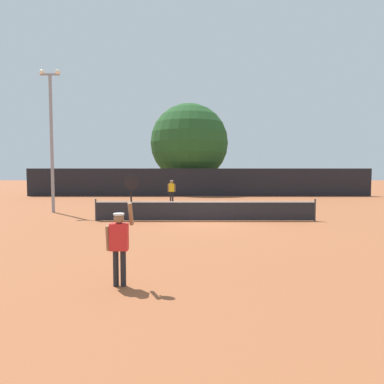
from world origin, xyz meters
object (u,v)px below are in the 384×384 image
(parked_car_mid, at_px, (286,184))
(large_tree, at_px, (190,143))
(parked_car_near, at_px, (252,184))
(tennis_ball, at_px, (180,216))
(light_pole, at_px, (52,132))
(player_serving, at_px, (120,238))
(player_receiving, at_px, (172,189))

(parked_car_mid, bearing_deg, large_tree, -170.25)
(parked_car_near, height_order, parked_car_mid, same)
(tennis_ball, bearing_deg, parked_car_mid, 62.10)
(light_pole, distance_m, parked_car_mid, 27.38)
(light_pole, xyz_separation_m, parked_car_near, (14.86, 19.49, -3.87))
(player_serving, distance_m, parked_car_mid, 34.69)
(player_serving, bearing_deg, tennis_ball, 85.33)
(player_receiving, relative_size, parked_car_near, 0.38)
(tennis_ball, distance_m, large_tree, 18.85)
(parked_car_near, bearing_deg, tennis_ball, -103.78)
(player_receiving, bearing_deg, player_serving, 89.90)
(tennis_ball, bearing_deg, large_tree, 88.86)
(player_receiving, bearing_deg, parked_car_near, -121.12)
(tennis_ball, bearing_deg, player_serving, -94.67)
(large_tree, distance_m, parked_car_near, 8.90)
(player_serving, xyz_separation_m, tennis_ball, (0.91, 11.15, -1.02))
(light_pole, height_order, large_tree, large_tree)
(player_receiving, bearing_deg, light_pole, 41.18)
(tennis_ball, distance_m, parked_car_near, 22.49)
(player_serving, xyz_separation_m, parked_car_mid, (12.20, 32.47, -0.27))
(tennis_ball, relative_size, light_pole, 0.01)
(large_tree, xyz_separation_m, parked_car_near, (7.06, 3.10, -4.46))
(player_receiving, height_order, light_pole, light_pole)
(large_tree, height_order, parked_car_mid, large_tree)
(parked_car_near, distance_m, parked_car_mid, 3.87)
(parked_car_near, bearing_deg, large_tree, -150.78)
(player_serving, xyz_separation_m, parked_car_near, (8.33, 32.36, -0.27))
(parked_car_mid, bearing_deg, light_pole, -140.34)
(parked_car_near, bearing_deg, parked_car_mid, 7.09)
(player_serving, relative_size, parked_car_near, 0.56)
(player_serving, bearing_deg, parked_car_near, 75.57)
(player_receiving, xyz_separation_m, parked_car_near, (8.29, 13.74, -0.25))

